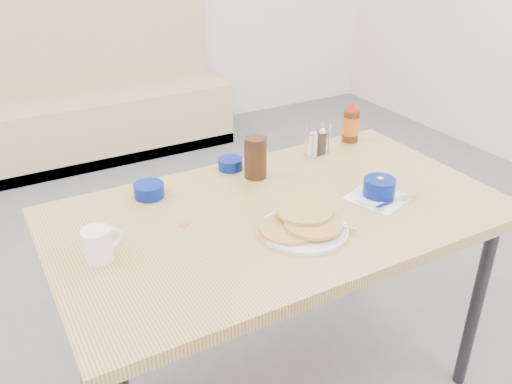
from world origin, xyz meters
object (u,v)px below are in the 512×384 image
booth_bench (92,106)px  condiment_caddy (317,144)px  grits_setting (379,190)px  syrup_bottle (351,124)px  butter_bowl (230,164)px  dining_table (279,226)px  coffee_mug (99,244)px  amber_tumbler (256,157)px  creamer_bowl (149,190)px  pancake_plate (303,225)px

booth_bench → condiment_caddy: (0.35, -2.24, 0.45)m
grits_setting → syrup_bottle: bearing=62.8°
grits_setting → butter_bowl: size_ratio=2.57×
grits_setting → condiment_caddy: condiment_caddy is taller
dining_table → condiment_caddy: bearing=40.4°
coffee_mug → grits_setting: coffee_mug is taller
grits_setting → amber_tumbler: bearing=128.8°
booth_bench → creamer_bowl: bearing=-98.2°
condiment_caddy → creamer_bowl: bearing=175.1°
dining_table → pancake_plate: bearing=-91.8°
butter_bowl → amber_tumbler: size_ratio=0.61×
pancake_plate → coffee_mug: bearing=164.9°
amber_tumbler → syrup_bottle: bearing=11.5°
booth_bench → condiment_caddy: 2.31m
dining_table → booth_bench: bearing=90.0°
booth_bench → amber_tumbler: size_ratio=13.01×
creamer_bowl → butter_bowl: size_ratio=1.12×
dining_table → coffee_mug: bearing=179.0°
amber_tumbler → syrup_bottle: 0.50m
booth_bench → pancake_plate: size_ratio=7.12×
dining_table → condiment_caddy: (0.35, 0.30, 0.10)m
grits_setting → amber_tumbler: size_ratio=1.56×
pancake_plate → grits_setting: 0.32m
booth_bench → syrup_bottle: bearing=-76.2°
butter_bowl → condiment_caddy: 0.35m
creamer_bowl → amber_tumbler: size_ratio=0.68×
pancake_plate → coffee_mug: 0.57m
amber_tumbler → condiment_caddy: amber_tumbler is taller
dining_table → coffee_mug: (-0.56, 0.01, 0.11)m
dining_table → coffee_mug: coffee_mug is taller
butter_bowl → amber_tumbler: (0.05, -0.10, 0.05)m
pancake_plate → amber_tumbler: (0.05, 0.38, 0.05)m
pancake_plate → syrup_bottle: 0.73m
coffee_mug → amber_tumbler: bearing=20.9°
creamer_bowl → condiment_caddy: size_ratio=0.84×
dining_table → creamer_bowl: bearing=139.1°
booth_bench → grits_setting: (0.32, -2.63, 0.44)m
butter_bowl → syrup_bottle: bearing=0.0°
grits_setting → booth_bench: bearing=96.9°
dining_table → creamer_bowl: size_ratio=14.12×
booth_bench → condiment_caddy: bearing=-81.1°
booth_bench → pancake_plate: booth_bench is taller
booth_bench → creamer_bowl: size_ratio=19.16×
condiment_caddy → syrup_bottle: bearing=6.5°
pancake_plate → creamer_bowl: bearing=127.3°
amber_tumbler → syrup_bottle: (0.49, 0.10, 0.00)m
coffee_mug → grits_setting: bearing=-6.8°
coffee_mug → butter_bowl: coffee_mug is taller
pancake_plate → butter_bowl: pancake_plate is taller
butter_bowl → amber_tumbler: amber_tumbler is taller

